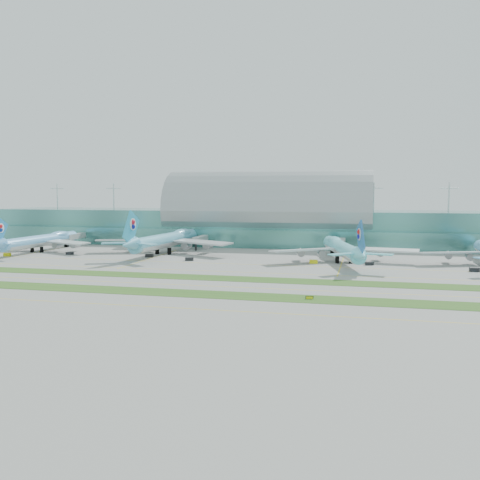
% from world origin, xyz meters
% --- Properties ---
extents(ground, '(700.00, 700.00, 0.00)m').
position_xyz_m(ground, '(0.00, 0.00, 0.00)').
color(ground, gray).
rests_on(ground, ground).
extents(terminal, '(340.00, 69.10, 36.00)m').
position_xyz_m(terminal, '(0.01, 128.79, 14.23)').
color(terminal, '#3D7A75').
rests_on(terminal, ground).
extents(grass_strip_near, '(420.00, 12.00, 0.08)m').
position_xyz_m(grass_strip_near, '(0.00, -28.00, 0.04)').
color(grass_strip_near, '#2D591E').
rests_on(grass_strip_near, ground).
extents(grass_strip_far, '(420.00, 12.00, 0.08)m').
position_xyz_m(grass_strip_far, '(0.00, 2.00, 0.04)').
color(grass_strip_far, '#2D591E').
rests_on(grass_strip_far, ground).
extents(taxiline_a, '(420.00, 0.35, 0.01)m').
position_xyz_m(taxiline_a, '(0.00, -48.00, 0.01)').
color(taxiline_a, yellow).
rests_on(taxiline_a, ground).
extents(taxiline_b, '(420.00, 0.35, 0.01)m').
position_xyz_m(taxiline_b, '(0.00, -14.00, 0.01)').
color(taxiline_b, yellow).
rests_on(taxiline_b, ground).
extents(taxiline_c, '(420.00, 0.35, 0.01)m').
position_xyz_m(taxiline_c, '(0.00, 18.00, 0.01)').
color(taxiline_c, yellow).
rests_on(taxiline_c, ground).
extents(taxiline_d, '(420.00, 0.35, 0.01)m').
position_xyz_m(taxiline_d, '(0.00, 40.00, 0.01)').
color(taxiline_d, yellow).
rests_on(taxiline_d, ground).
extents(airliner_a, '(62.79, 71.24, 19.62)m').
position_xyz_m(airliner_a, '(-108.15, 63.42, 6.05)').
color(airliner_a, '#6DB8F1').
rests_on(airliner_a, ground).
extents(airliner_b, '(73.79, 83.98, 23.10)m').
position_xyz_m(airliner_b, '(-41.68, 71.32, 7.13)').
color(airliner_b, '#61B8D6').
rests_on(airliner_b, ground).
extents(airliner_c, '(63.95, 73.84, 20.61)m').
position_xyz_m(airliner_c, '(45.98, 57.20, 6.36)').
color(airliner_c, '#6EE3F4').
rests_on(airliner_c, ground).
extents(gse_a, '(3.56, 2.34, 1.57)m').
position_xyz_m(gse_a, '(-112.41, 41.48, 0.79)').
color(gse_a, yellow).
rests_on(gse_a, ground).
extents(gse_b, '(3.65, 1.95, 1.24)m').
position_xyz_m(gse_b, '(-86.25, 53.86, 0.62)').
color(gse_b, black).
rests_on(gse_b, ground).
extents(gse_c, '(3.91, 2.22, 1.47)m').
position_xyz_m(gse_c, '(-43.90, 53.21, 0.74)').
color(gse_c, black).
rests_on(gse_c, ground).
extents(gse_d, '(4.23, 2.95, 1.47)m').
position_xyz_m(gse_d, '(-21.35, 45.70, 0.73)').
color(gse_d, black).
rests_on(gse_d, ground).
extents(gse_e, '(3.75, 2.52, 1.56)m').
position_xyz_m(gse_e, '(34.18, 49.28, 0.78)').
color(gse_e, yellow).
rests_on(gse_e, ground).
extents(gse_f, '(3.65, 2.54, 1.37)m').
position_xyz_m(gse_f, '(57.79, 49.36, 0.68)').
color(gse_f, black).
rests_on(gse_f, ground).
extents(gse_g, '(3.84, 2.13, 1.57)m').
position_xyz_m(gse_g, '(97.62, 39.99, 0.79)').
color(gse_g, black).
rests_on(gse_g, ground).
extents(taxiway_sign_east, '(2.29, 0.73, 0.97)m').
position_xyz_m(taxiway_sign_east, '(40.42, -28.22, 0.48)').
color(taxiway_sign_east, black).
rests_on(taxiway_sign_east, ground).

